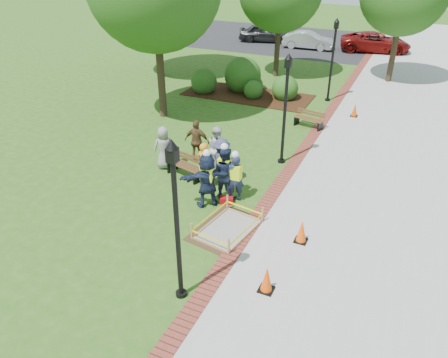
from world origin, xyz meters
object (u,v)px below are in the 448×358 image
at_px(lamp_near, 176,212).
at_px(hivis_worker_a, 207,179).
at_px(hivis_worker_c, 224,171).
at_px(hivis_worker_b, 235,176).
at_px(bench_near, 185,170).
at_px(wet_concrete_pad, 228,224).
at_px(cone_front, 267,280).

distance_m(lamp_near, hivis_worker_a, 4.45).
bearing_deg(hivis_worker_c, hivis_worker_b, -4.08).
distance_m(bench_near, lamp_near, 6.51).
xyz_separation_m(wet_concrete_pad, cone_front, (1.93, -1.95, 0.13)).
distance_m(wet_concrete_pad, lamp_near, 3.73).
bearing_deg(bench_near, hivis_worker_a, -40.88).
bearing_deg(hivis_worker_c, wet_concrete_pad, -62.22).
relative_size(wet_concrete_pad, hivis_worker_b, 1.39).
height_order(cone_front, hivis_worker_c, hivis_worker_c).
height_order(bench_near, cone_front, bench_near).
bearing_deg(cone_front, hivis_worker_a, 136.45).
bearing_deg(lamp_near, hivis_worker_a, 107.44).
bearing_deg(hivis_worker_a, hivis_worker_b, 43.85).
height_order(cone_front, lamp_near, lamp_near).
distance_m(bench_near, cone_front, 6.45).
distance_m(wet_concrete_pad, hivis_worker_c, 2.08).
relative_size(hivis_worker_a, hivis_worker_c, 1.01).
relative_size(lamp_near, hivis_worker_c, 2.12).
bearing_deg(wet_concrete_pad, bench_near, 139.26).
distance_m(wet_concrete_pad, hivis_worker_a, 1.75).
bearing_deg(hivis_worker_a, lamp_near, -72.56).
height_order(hivis_worker_b, hivis_worker_c, hivis_worker_c).
distance_m(hivis_worker_a, hivis_worker_c, 0.75).
height_order(bench_near, hivis_worker_b, hivis_worker_b).
relative_size(wet_concrete_pad, bench_near, 1.59).
xyz_separation_m(wet_concrete_pad, hivis_worker_c, (-0.90, 1.72, 0.76)).
xyz_separation_m(hivis_worker_b, hivis_worker_c, (-0.40, 0.03, 0.08)).
height_order(bench_near, hivis_worker_a, hivis_worker_a).
distance_m(hivis_worker_a, hivis_worker_b, 0.96).
bearing_deg(wet_concrete_pad, hivis_worker_c, 117.78).
height_order(wet_concrete_pad, lamp_near, lamp_near).
xyz_separation_m(cone_front, hivis_worker_a, (-3.13, 2.97, 0.64)).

